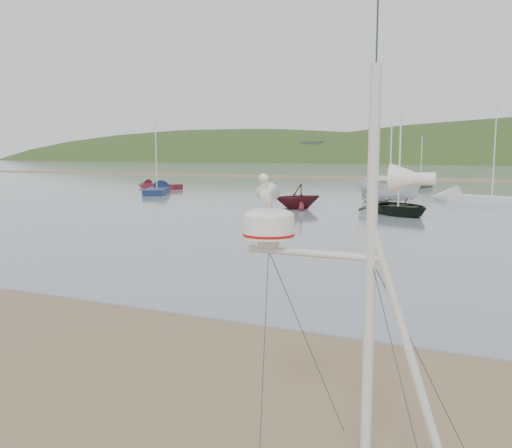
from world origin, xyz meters
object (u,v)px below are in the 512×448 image
at_px(boat_red, 298,185).
at_px(dinghy_red_far, 153,186).
at_px(boat_white, 390,168).
at_px(sailboat_blue_near, 160,190).
at_px(sailboat_dark_mid, 424,184).
at_px(boat_dark, 399,174).
at_px(sailboat_white_near, 464,198).
at_px(mast_rig, 360,378).

bearing_deg(boat_red, dinghy_red_far, -168.20).
relative_size(boat_white, sailboat_blue_near, 0.71).
xyz_separation_m(boat_white, sailboat_dark_mid, (-0.18, 20.02, -2.20)).
distance_m(boat_dark, dinghy_red_far, 30.08).
distance_m(boat_dark, sailboat_white_near, 11.17).
relative_size(boat_dark, sailboat_white_near, 0.61).
bearing_deg(sailboat_white_near, boat_dark, -105.14).
bearing_deg(sailboat_white_near, sailboat_dark_mid, 106.31).
bearing_deg(boat_dark, boat_red, 125.29).
xyz_separation_m(mast_rig, sailboat_dark_mid, (-6.22, 53.73, -0.99)).
relative_size(sailboat_dark_mid, sailboat_white_near, 0.75).
distance_m(mast_rig, sailboat_blue_near, 44.54).
height_order(mast_rig, sailboat_blue_near, sailboat_blue_near).
distance_m(boat_dark, boat_red, 6.48).
bearing_deg(boat_dark, dinghy_red_far, 104.40).
bearing_deg(sailboat_blue_near, boat_dark, -22.29).
bearing_deg(sailboat_dark_mid, boat_red, -99.17).
bearing_deg(sailboat_blue_near, boat_white, -5.06).
bearing_deg(boat_dark, sailboat_blue_near, 109.58).
height_order(boat_dark, boat_red, boat_dark).
bearing_deg(sailboat_blue_near, sailboat_white_near, 2.92).
bearing_deg(sailboat_blue_near, dinghy_red_far, 130.96).
relative_size(sailboat_blue_near, sailboat_white_near, 0.91).
xyz_separation_m(boat_white, sailboat_blue_near, (-20.78, 1.84, -2.20)).
bearing_deg(dinghy_red_far, sailboat_dark_mid, 29.06).
relative_size(boat_white, dinghy_red_far, 0.88).
relative_size(mast_rig, sailboat_white_near, 0.70).
height_order(boat_red, sailboat_blue_near, sailboat_blue_near).
bearing_deg(mast_rig, boat_dark, 98.98).
bearing_deg(sailboat_white_near, boat_red, -133.19).
bearing_deg(mast_rig, sailboat_blue_near, 127.04).
distance_m(sailboat_blue_near, sailboat_dark_mid, 27.48).
bearing_deg(dinghy_red_far, boat_dark, -27.47).
bearing_deg(sailboat_dark_mid, mast_rig, -83.40).
bearing_deg(boat_white, sailboat_blue_near, 98.72).
height_order(boat_dark, sailboat_dark_mid, sailboat_dark_mid).
relative_size(boat_red, sailboat_blue_near, 0.44).
bearing_deg(boat_red, sailboat_white_near, 91.54).
distance_m(mast_rig, sailboat_dark_mid, 54.10).
height_order(mast_rig, boat_dark, mast_rig).
height_order(boat_red, sailboat_white_near, sailboat_white_near).
xyz_separation_m(boat_white, sailboat_white_near, (4.76, 3.14, -2.20)).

